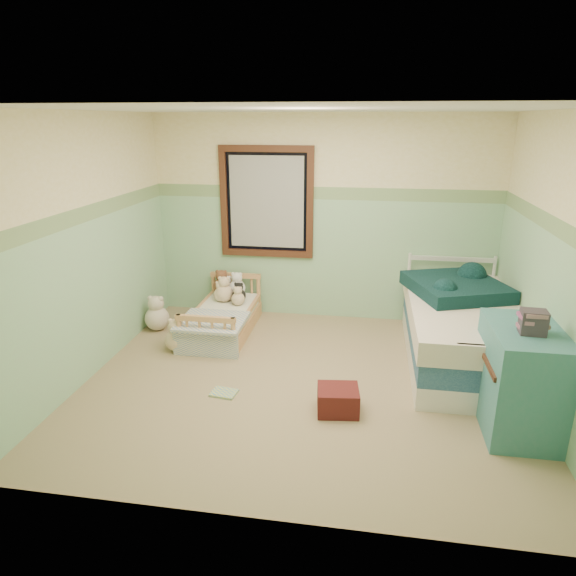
% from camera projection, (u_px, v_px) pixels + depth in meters
% --- Properties ---
extents(floor, '(4.20, 3.60, 0.02)m').
position_uv_depth(floor, '(303.00, 383.00, 4.91)').
color(floor, '#8E7B51').
rests_on(floor, ground).
extents(ceiling, '(4.20, 3.60, 0.02)m').
position_uv_depth(ceiling, '(306.00, 108.00, 4.11)').
color(ceiling, silver).
rests_on(ceiling, wall_back).
extents(wall_back, '(4.20, 0.04, 2.50)m').
position_uv_depth(wall_back, '(323.00, 220.00, 6.20)').
color(wall_back, beige).
rests_on(wall_back, floor).
extents(wall_front, '(4.20, 0.04, 2.50)m').
position_uv_depth(wall_front, '(263.00, 340.00, 2.83)').
color(wall_front, beige).
rests_on(wall_front, floor).
extents(wall_left, '(0.04, 3.60, 2.50)m').
position_uv_depth(wall_left, '(86.00, 248.00, 4.83)').
color(wall_left, beige).
rests_on(wall_left, floor).
extents(wall_right, '(0.04, 3.60, 2.50)m').
position_uv_depth(wall_right, '(555.00, 268.00, 4.19)').
color(wall_right, beige).
rests_on(wall_right, floor).
extents(wainscot_mint, '(4.20, 0.01, 1.50)m').
position_uv_depth(wainscot_mint, '(322.00, 259.00, 6.34)').
color(wainscot_mint, '#8DC695').
rests_on(wainscot_mint, floor).
extents(border_strip, '(4.20, 0.01, 0.15)m').
position_uv_depth(border_strip, '(324.00, 193.00, 6.08)').
color(border_strip, '#407A4A').
rests_on(border_strip, wall_back).
extents(window_frame, '(1.16, 0.06, 1.36)m').
position_uv_depth(window_frame, '(266.00, 203.00, 6.20)').
color(window_frame, '#452014').
rests_on(window_frame, wall_back).
extents(window_blinds, '(0.92, 0.01, 1.12)m').
position_uv_depth(window_blinds, '(267.00, 202.00, 6.21)').
color(window_blinds, '#B9B9B8').
rests_on(window_blinds, window_frame).
extents(toddler_bed_frame, '(0.66, 1.32, 0.17)m').
position_uv_depth(toddler_bed_frame, '(223.00, 325.00, 6.03)').
color(toddler_bed_frame, tan).
rests_on(toddler_bed_frame, floor).
extents(toddler_mattress, '(0.60, 1.26, 0.12)m').
position_uv_depth(toddler_mattress, '(223.00, 314.00, 5.98)').
color(toddler_mattress, white).
rests_on(toddler_mattress, toddler_bed_frame).
extents(patchwork_quilt, '(0.71, 0.66, 0.03)m').
position_uv_depth(patchwork_quilt, '(212.00, 321.00, 5.58)').
color(patchwork_quilt, '#708BBC').
rests_on(patchwork_quilt, toddler_mattress).
extents(plush_bed_brown, '(0.22, 0.22, 0.22)m').
position_uv_depth(plush_bed_brown, '(222.00, 287.00, 6.42)').
color(plush_bed_brown, brown).
rests_on(plush_bed_brown, toddler_mattress).
extents(plush_bed_white, '(0.21, 0.21, 0.21)m').
position_uv_depth(plush_bed_white, '(237.00, 288.00, 6.39)').
color(plush_bed_white, white).
rests_on(plush_bed_white, toddler_mattress).
extents(plush_bed_tan, '(0.17, 0.17, 0.17)m').
position_uv_depth(plush_bed_tan, '(221.00, 294.00, 6.21)').
color(plush_bed_tan, beige).
rests_on(plush_bed_tan, toddler_mattress).
extents(plush_bed_dark, '(0.17, 0.17, 0.17)m').
position_uv_depth(plush_bed_dark, '(239.00, 296.00, 6.18)').
color(plush_bed_dark, black).
rests_on(plush_bed_dark, toddler_mattress).
extents(plush_floor_cream, '(0.29, 0.29, 0.29)m').
position_uv_depth(plush_floor_cream, '(157.00, 318.00, 6.08)').
color(plush_floor_cream, beige).
rests_on(plush_floor_cream, floor).
extents(plush_floor_tan, '(0.25, 0.25, 0.25)m').
position_uv_depth(plush_floor_tan, '(177.00, 340.00, 5.53)').
color(plush_floor_tan, beige).
rests_on(plush_floor_tan, floor).
extents(twin_bed_frame, '(1.04, 2.07, 0.22)m').
position_uv_depth(twin_bed_frame, '(459.00, 352.00, 5.28)').
color(twin_bed_frame, white).
rests_on(twin_bed_frame, floor).
extents(twin_boxspring, '(1.04, 2.07, 0.22)m').
position_uv_depth(twin_boxspring, '(461.00, 333.00, 5.21)').
color(twin_boxspring, navy).
rests_on(twin_boxspring, twin_bed_frame).
extents(twin_mattress, '(1.08, 2.11, 0.22)m').
position_uv_depth(twin_mattress, '(464.00, 313.00, 5.14)').
color(twin_mattress, beige).
rests_on(twin_mattress, twin_boxspring).
extents(teal_blanket, '(1.15, 1.18, 0.14)m').
position_uv_depth(teal_blanket, '(456.00, 287.00, 5.37)').
color(teal_blanket, black).
rests_on(teal_blanket, twin_mattress).
extents(dresser, '(0.54, 0.87, 0.87)m').
position_uv_depth(dresser, '(520.00, 379.00, 4.07)').
color(dresser, teal).
rests_on(dresser, floor).
extents(book_stack, '(0.20, 0.16, 0.19)m').
position_uv_depth(book_stack, '(533.00, 322.00, 3.82)').
color(book_stack, '#503130').
rests_on(book_stack, dresser).
extents(red_pillow, '(0.39, 0.35, 0.22)m').
position_uv_depth(red_pillow, '(338.00, 400.00, 4.38)').
color(red_pillow, maroon).
rests_on(red_pillow, floor).
extents(floor_book, '(0.25, 0.21, 0.02)m').
position_uv_depth(floor_book, '(224.00, 393.00, 4.69)').
color(floor_book, yellow).
rests_on(floor_book, floor).
extents(extra_plush_0, '(0.16, 0.16, 0.16)m').
position_uv_depth(extra_plush_0, '(238.00, 299.00, 6.08)').
color(extra_plush_0, beige).
rests_on(extra_plush_0, toddler_mattress).
extents(extra_plush_1, '(0.22, 0.22, 0.22)m').
position_uv_depth(extra_plush_1, '(224.00, 293.00, 6.19)').
color(extra_plush_1, beige).
rests_on(extra_plush_1, toddler_mattress).
extents(extra_plush_2, '(0.17, 0.17, 0.17)m').
position_uv_depth(extra_plush_2, '(227.00, 288.00, 6.44)').
color(extra_plush_2, white).
rests_on(extra_plush_2, toddler_mattress).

